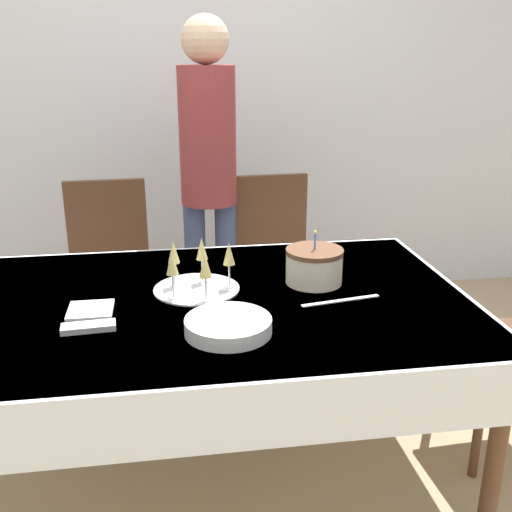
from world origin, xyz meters
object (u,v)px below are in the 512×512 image
object	(u,v)px
birthday_cake	(314,266)
person_standing	(208,160)
dining_chair_far_right	(274,261)
champagne_tray	(197,271)
plate_stack_main	(228,326)
dining_chair_far_left	(110,270)

from	to	relation	value
birthday_cake	person_standing	bearing A→B (deg)	110.27
person_standing	dining_chair_far_right	bearing A→B (deg)	-12.79
dining_chair_far_right	champagne_tray	distance (m)	0.98
plate_stack_main	person_standing	distance (m)	1.31
birthday_cake	champagne_tray	distance (m)	0.45
dining_chair_far_left	dining_chair_far_right	size ratio (longest dim) A/B	1.00
dining_chair_far_left	plate_stack_main	distance (m)	1.31
dining_chair_far_right	person_standing	distance (m)	0.62
dining_chair_far_right	plate_stack_main	size ratio (longest dim) A/B	3.52
dining_chair_far_right	person_standing	bearing A→B (deg)	167.21
dining_chair_far_left	birthday_cake	size ratio (longest dim) A/B	4.43
birthday_cake	champagne_tray	xyz separation A→B (m)	(-0.45, -0.01, 0.01)
champagne_tray	birthday_cake	bearing A→B (deg)	1.92
dining_chair_far_right	person_standing	world-z (taller)	person_standing
champagne_tray	person_standing	bearing A→B (deg)	82.57
dining_chair_far_left	dining_chair_far_right	xyz separation A→B (m)	(0.84, -0.00, 0.00)
dining_chair_far_left	person_standing	distance (m)	0.74
plate_stack_main	dining_chair_far_left	bearing A→B (deg)	111.57
dining_chair_far_left	champagne_tray	world-z (taller)	dining_chair_far_left
dining_chair_far_left	person_standing	bearing A→B (deg)	8.08
dining_chair_far_right	plate_stack_main	world-z (taller)	dining_chair_far_right
dining_chair_far_left	plate_stack_main	world-z (taller)	dining_chair_far_left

